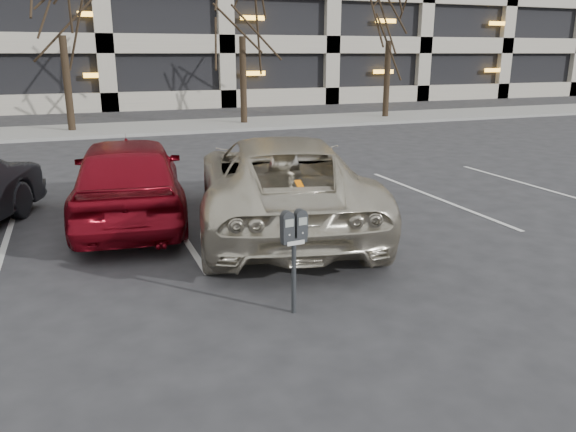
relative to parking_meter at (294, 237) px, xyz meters
name	(u,v)px	position (x,y,z in m)	size (l,w,h in m)	color
ground	(293,256)	(0.71, 1.82, -0.96)	(140.00, 140.00, 0.00)	#28282B
sidewalk	(150,128)	(0.71, 17.82, -0.90)	(80.00, 4.00, 0.12)	gray
stall_lines	(176,224)	(-0.69, 4.12, -0.95)	(16.90, 5.20, 0.00)	silver
parking_meter	(294,237)	(0.00, 0.00, 0.00)	(0.33, 0.15, 1.25)	black
suv_silver	(281,182)	(1.06, 3.32, -0.14)	(4.02, 6.37, 1.65)	beige
car_red	(129,178)	(-1.41, 4.63, -0.15)	(1.92, 4.77, 1.63)	maroon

